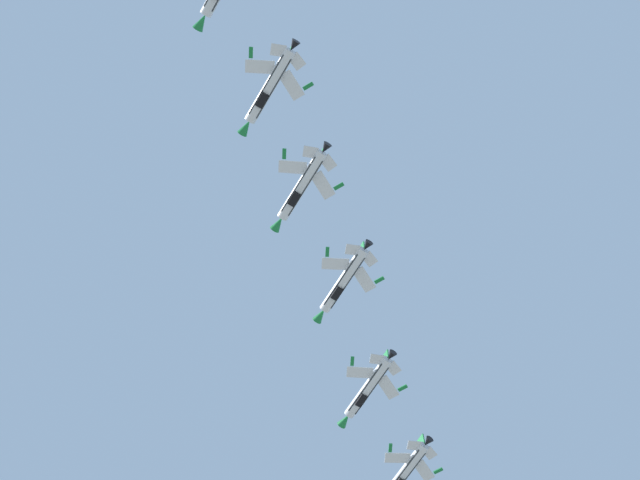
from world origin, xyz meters
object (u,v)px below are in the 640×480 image
fighter_jet_left_outer (301,187)px  fighter_jet_right_outer (269,88)px  fighter_jet_lead (404,472)px  fighter_jet_left_wing (367,389)px  fighter_jet_right_wing (343,281)px

fighter_jet_left_outer → fighter_jet_right_outer: fighter_jet_right_outer is taller
fighter_jet_left_outer → fighter_jet_lead: bearing=40.7°
fighter_jet_left_outer → fighter_jet_left_wing: bearing=42.2°
fighter_jet_lead → fighter_jet_left_outer: fighter_jet_left_outer is taller
fighter_jet_left_wing → fighter_jet_right_outer: fighter_jet_right_outer is taller
fighter_jet_left_outer → fighter_jet_right_wing: bearing=37.4°
fighter_jet_lead → fighter_jet_right_outer: (-54.75, -40.40, 3.58)m
fighter_jet_lead → fighter_jet_right_outer: 68.14m
fighter_jet_left_outer → fighter_jet_right_outer: (-12.37, -9.67, 0.52)m
fighter_jet_right_wing → fighter_jet_right_outer: 32.81m
fighter_jet_left_outer → fighter_jet_right_outer: size_ratio=1.00×
fighter_jet_left_wing → fighter_jet_right_wing: size_ratio=1.00×
fighter_jet_left_wing → fighter_jet_left_outer: bearing=-137.8°
fighter_jet_lead → fighter_jet_left_wing: size_ratio=1.00×
fighter_jet_right_wing → fighter_jet_left_outer: size_ratio=1.00×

